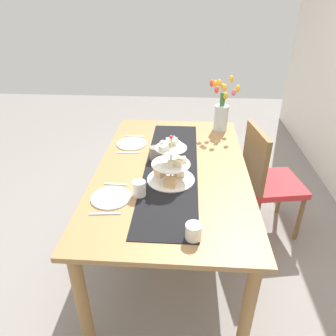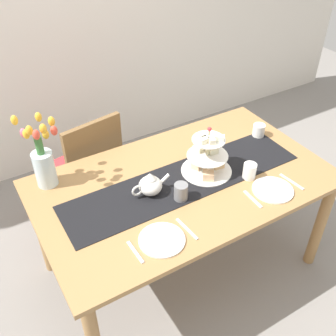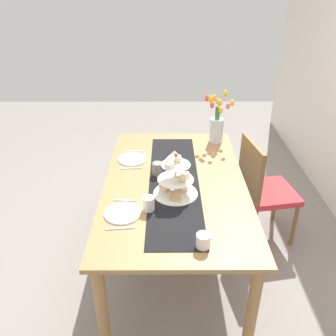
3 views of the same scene
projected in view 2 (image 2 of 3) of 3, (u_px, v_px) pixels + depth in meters
The scene contains 17 objects.
ground_plane at pixel (181, 263), 2.75m from camera, with size 8.00×8.00×0.00m, color gray.
room_wall_rear at pixel (73, 11), 3.03m from camera, with size 6.00×0.08×2.60m, color silver.
dining_table at pixel (183, 193), 2.34m from camera, with size 1.70×1.00×0.75m.
chair_left at pixel (89, 166), 2.80m from camera, with size 0.49×0.49×0.91m.
table_runner at pixel (184, 181), 2.28m from camera, with size 1.45×0.35×0.00m, color black.
tiered_cake_stand at pixel (208, 158), 2.29m from camera, with size 0.30×0.30×0.30m.
teapot at pixel (150, 185), 2.16m from camera, with size 0.24×0.13×0.14m.
tulip_vase at pixel (43, 160), 2.16m from camera, with size 0.20×0.24×0.44m.
cream_jug at pixel (259, 130), 2.63m from camera, with size 0.08×0.08×0.09m, color white.
dinner_plate_left at pixel (162, 240), 1.92m from camera, with size 0.23×0.23×0.01m, color white.
fork_left at pixel (135, 252), 1.86m from camera, with size 0.02×0.15×0.01m, color silver.
knife_left at pixel (187, 229), 1.98m from camera, with size 0.01×0.17×0.01m, color silver.
dinner_plate_right at pixel (273, 190), 2.21m from camera, with size 0.23×0.23×0.01m, color white.
fork_right at pixel (253, 199), 2.15m from camera, with size 0.02×0.15×0.01m, color silver.
knife_right at pixel (292, 182), 2.27m from camera, with size 0.01×0.17×0.01m, color silver.
mug_grey at pixel (181, 192), 2.13m from camera, with size 0.08×0.08×0.10m, color slate.
mug_white_text at pixel (250, 171), 2.28m from camera, with size 0.08×0.08×0.10m, color white.
Camera 2 is at (-0.98, -1.46, 2.21)m, focal length 42.32 mm.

